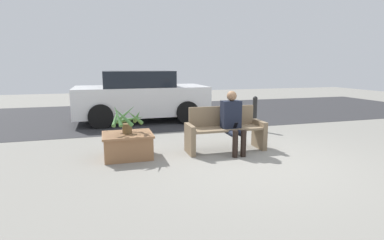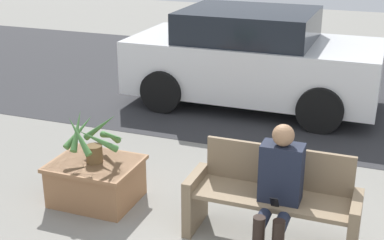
{
  "view_description": "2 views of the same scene",
  "coord_description": "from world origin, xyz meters",
  "px_view_note": "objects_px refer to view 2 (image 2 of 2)",
  "views": [
    {
      "loc": [
        -2.47,
        -4.49,
        1.66
      ],
      "look_at": [
        -0.85,
        1.03,
        0.61
      ],
      "focal_mm": 28.0,
      "sensor_mm": 36.0,
      "label": 1
    },
    {
      "loc": [
        0.62,
        -3.43,
        2.8
      ],
      "look_at": [
        -1.15,
        1.24,
        0.93
      ],
      "focal_mm": 50.0,
      "sensor_mm": 36.0,
      "label": 2
    }
  ],
  "objects_px": {
    "potted_plant": "(94,139)",
    "parked_car": "(252,58)",
    "planter_box": "(96,180)",
    "bench": "(273,199)",
    "person_seated": "(278,186)"
  },
  "relations": [
    {
      "from": "parked_car",
      "to": "person_seated",
      "type": "bearing_deg",
      "value": -72.1
    },
    {
      "from": "potted_plant",
      "to": "planter_box",
      "type": "bearing_deg",
      "value": -93.76
    },
    {
      "from": "planter_box",
      "to": "bench",
      "type": "bearing_deg",
      "value": -1.64
    },
    {
      "from": "person_seated",
      "to": "parked_car",
      "type": "bearing_deg",
      "value": 107.9
    },
    {
      "from": "planter_box",
      "to": "parked_car",
      "type": "bearing_deg",
      "value": 79.41
    },
    {
      "from": "bench",
      "to": "person_seated",
      "type": "height_order",
      "value": "person_seated"
    },
    {
      "from": "potted_plant",
      "to": "person_seated",
      "type": "bearing_deg",
      "value": -7.23
    },
    {
      "from": "bench",
      "to": "planter_box",
      "type": "bearing_deg",
      "value": 178.36
    },
    {
      "from": "bench",
      "to": "parked_car",
      "type": "distance_m",
      "value": 3.96
    },
    {
      "from": "bench",
      "to": "planter_box",
      "type": "height_order",
      "value": "bench"
    },
    {
      "from": "bench",
      "to": "parked_car",
      "type": "bearing_deg",
      "value": 107.6
    },
    {
      "from": "parked_car",
      "to": "planter_box",
      "type": "bearing_deg",
      "value": -100.59
    },
    {
      "from": "potted_plant",
      "to": "parked_car",
      "type": "distance_m",
      "value": 3.76
    },
    {
      "from": "planter_box",
      "to": "potted_plant",
      "type": "height_order",
      "value": "potted_plant"
    },
    {
      "from": "bench",
      "to": "potted_plant",
      "type": "relative_size",
      "value": 2.42
    }
  ]
}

